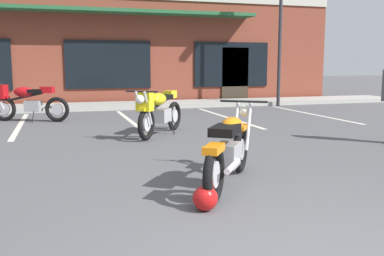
{
  "coord_description": "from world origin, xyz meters",
  "views": [
    {
      "loc": [
        -1.78,
        -2.5,
        1.48
      ],
      "look_at": [
        0.07,
        3.52,
        0.55
      ],
      "focal_mm": 40.91,
      "sensor_mm": 36.0,
      "label": 1
    }
  ],
  "objects_px": {
    "motorcycle_foreground_classic": "(230,148)",
    "motorcycle_black_cruiser": "(26,101)",
    "parking_lot_lamp_post": "(282,7)",
    "helmet_on_pavement": "(205,198)",
    "motorcycle_blue_standard": "(159,110)"
  },
  "relations": [
    {
      "from": "motorcycle_foreground_classic",
      "to": "parking_lot_lamp_post",
      "type": "bearing_deg",
      "value": 58.35
    },
    {
      "from": "motorcycle_foreground_classic",
      "to": "motorcycle_black_cruiser",
      "type": "height_order",
      "value": "same"
    },
    {
      "from": "helmet_on_pavement",
      "to": "parking_lot_lamp_post",
      "type": "height_order",
      "value": "parking_lot_lamp_post"
    },
    {
      "from": "motorcycle_black_cruiser",
      "to": "helmet_on_pavement",
      "type": "relative_size",
      "value": 7.61
    },
    {
      "from": "motorcycle_foreground_classic",
      "to": "parking_lot_lamp_post",
      "type": "xyz_separation_m",
      "value": [
        5.45,
        8.85,
        2.92
      ]
    },
    {
      "from": "motorcycle_black_cruiser",
      "to": "parking_lot_lamp_post",
      "type": "height_order",
      "value": "parking_lot_lamp_post"
    },
    {
      "from": "motorcycle_black_cruiser",
      "to": "helmet_on_pavement",
      "type": "height_order",
      "value": "motorcycle_black_cruiser"
    },
    {
      "from": "motorcycle_blue_standard",
      "to": "helmet_on_pavement",
      "type": "bearing_deg",
      "value": -97.22
    },
    {
      "from": "motorcycle_foreground_classic",
      "to": "motorcycle_blue_standard",
      "type": "bearing_deg",
      "value": 89.76
    },
    {
      "from": "motorcycle_foreground_classic",
      "to": "motorcycle_black_cruiser",
      "type": "distance_m",
      "value": 7.67
    },
    {
      "from": "parking_lot_lamp_post",
      "to": "helmet_on_pavement",
      "type": "bearing_deg",
      "value": -122.05
    },
    {
      "from": "motorcycle_blue_standard",
      "to": "helmet_on_pavement",
      "type": "relative_size",
      "value": 6.9
    },
    {
      "from": "parking_lot_lamp_post",
      "to": "motorcycle_blue_standard",
      "type": "bearing_deg",
      "value": -137.82
    },
    {
      "from": "motorcycle_blue_standard",
      "to": "helmet_on_pavement",
      "type": "xyz_separation_m",
      "value": [
        -0.6,
        -4.71,
        -0.4
      ]
    },
    {
      "from": "helmet_on_pavement",
      "to": "motorcycle_black_cruiser",
      "type": "bearing_deg",
      "value": 105.28
    }
  ]
}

